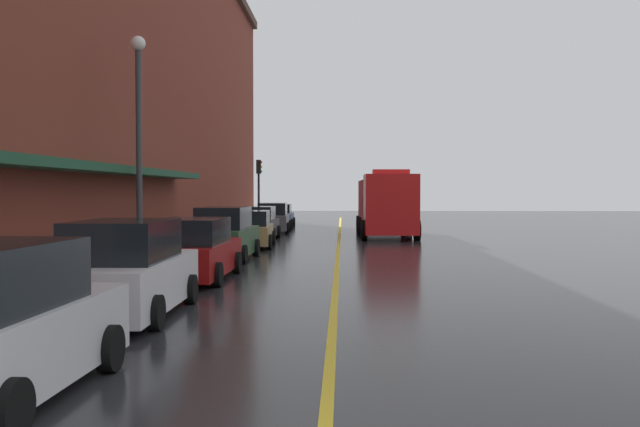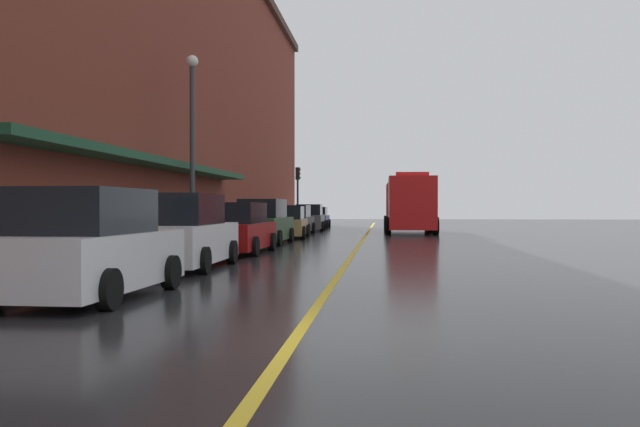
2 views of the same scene
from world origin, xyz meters
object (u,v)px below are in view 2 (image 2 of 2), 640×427
at_px(parked_car_0, 88,247).
at_px(fire_truck, 409,205).
at_px(parked_car_7, 316,218).
at_px(parking_meter_0, 37,234).
at_px(parked_car_2, 236,230).
at_px(street_lamp_left, 192,129).
at_px(parked_car_1, 182,234).
at_px(parked_car_4, 286,223).
at_px(parked_car_6, 310,218).
at_px(traffic_light_near, 298,185).
at_px(parked_car_5, 295,221).
at_px(parked_car_3, 264,223).
at_px(parking_meter_1, 262,217).

relative_size(parked_car_0, fire_truck, 0.51).
bearing_deg(parked_car_7, parking_meter_0, 177.25).
bearing_deg(parked_car_2, street_lamp_left, 48.43).
bearing_deg(parked_car_1, parked_car_4, -1.09).
relative_size(parked_car_6, traffic_light_near, 1.12).
bearing_deg(parked_car_4, parked_car_5, -0.20).
height_order(parked_car_2, parked_car_3, parked_car_3).
height_order(parked_car_0, parked_car_4, parked_car_0).
bearing_deg(parked_car_3, parked_car_0, -178.14).
bearing_deg(parked_car_2, parked_car_6, 0.92).
bearing_deg(street_lamp_left, traffic_light_near, 88.50).
xyz_separation_m(parked_car_3, street_lamp_left, (-1.95, -3.86, 3.53)).
bearing_deg(parking_meter_1, fire_truck, 38.77).
bearing_deg(parked_car_7, traffic_light_near, 110.37).
bearing_deg(parked_car_0, traffic_light_near, 3.64).
xyz_separation_m(parked_car_5, parking_meter_0, (-1.31, -26.72, 0.28)).
relative_size(parked_car_1, parked_car_6, 1.01).
bearing_deg(parked_car_1, parking_meter_0, 164.31).
distance_m(fire_truck, parking_meter_1, 10.09).
bearing_deg(parked_car_2, parked_car_0, -179.27).
relative_size(parked_car_3, parking_meter_1, 3.47).
height_order(parked_car_0, parked_car_3, parked_car_3).
relative_size(parked_car_0, traffic_light_near, 1.05).
xyz_separation_m(parked_car_1, parked_car_5, (0.00, 21.91, -0.10)).
bearing_deg(parked_car_2, parked_car_3, 1.71).
distance_m(parked_car_0, fire_truck, 31.12).
relative_size(parked_car_5, parked_car_6, 0.90).
xyz_separation_m(parked_car_2, traffic_light_near, (-1.36, 27.14, 2.36)).
bearing_deg(street_lamp_left, parked_car_1, -75.92).
height_order(fire_truck, traffic_light_near, traffic_light_near).
bearing_deg(parking_meter_1, street_lamp_left, -93.16).
bearing_deg(parked_car_7, parked_car_4, 179.78).
relative_size(parked_car_5, parking_meter_0, 3.25).
relative_size(parked_car_6, parking_meter_1, 3.63).
bearing_deg(parked_car_4, parked_car_7, -1.68).
xyz_separation_m(parked_car_1, traffic_light_near, (-1.24, 32.89, 2.28)).
xyz_separation_m(parked_car_1, fire_truck, (6.54, 24.76, 0.79)).
relative_size(parked_car_1, fire_truck, 0.55).
bearing_deg(fire_truck, parked_car_4, -40.33).
bearing_deg(parked_car_0, parked_car_4, 1.41).
height_order(parked_car_3, parked_car_6, parked_car_3).
relative_size(street_lamp_left, traffic_light_near, 1.61).
xyz_separation_m(parked_car_3, parked_car_5, (-0.04, 10.44, -0.09)).
xyz_separation_m(parked_car_6, street_lamp_left, (-2.04, -20.58, 3.59)).
xyz_separation_m(parked_car_0, street_lamp_left, (-1.97, 13.27, 3.53)).
height_order(parked_car_4, fire_truck, fire_truck).
height_order(parked_car_1, parked_car_4, parked_car_1).
distance_m(parked_car_1, traffic_light_near, 32.99).
relative_size(parked_car_3, traffic_light_near, 1.07).
bearing_deg(parking_meter_1, parked_car_3, -79.10).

